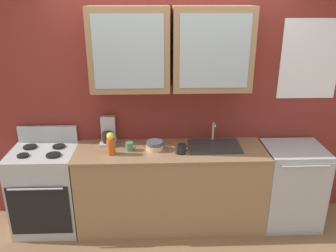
{
  "coord_description": "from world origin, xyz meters",
  "views": [
    {
      "loc": [
        -0.15,
        -3.25,
        2.41
      ],
      "look_at": [
        -0.03,
        0.0,
        1.16
      ],
      "focal_mm": 36.93,
      "sensor_mm": 36.0,
      "label": 1
    }
  ],
  "objects_px": {
    "cup_near_bowls": "(130,146)",
    "coffee_maker": "(108,134)",
    "sink_faucet": "(215,146)",
    "vase": "(111,144)",
    "stove_range": "(47,189)",
    "cup_near_sink": "(182,149)",
    "bowl_stack": "(155,145)",
    "dishwasher": "(290,185)"
  },
  "relations": [
    {
      "from": "cup_near_sink",
      "to": "vase",
      "type": "bearing_deg",
      "value": 178.91
    },
    {
      "from": "cup_near_bowls",
      "to": "dishwasher",
      "type": "distance_m",
      "value": 1.8
    },
    {
      "from": "bowl_stack",
      "to": "cup_near_sink",
      "type": "xyz_separation_m",
      "value": [
        0.27,
        -0.11,
        0.01
      ]
    },
    {
      "from": "cup_near_bowls",
      "to": "cup_near_sink",
      "type": "bearing_deg",
      "value": -10.34
    },
    {
      "from": "stove_range",
      "to": "coffee_maker",
      "type": "bearing_deg",
      "value": 16.89
    },
    {
      "from": "sink_faucet",
      "to": "bowl_stack",
      "type": "height_order",
      "value": "sink_faucet"
    },
    {
      "from": "stove_range",
      "to": "coffee_maker",
      "type": "relative_size",
      "value": 3.73
    },
    {
      "from": "bowl_stack",
      "to": "cup_near_bowls",
      "type": "relative_size",
      "value": 1.6
    },
    {
      "from": "vase",
      "to": "sink_faucet",
      "type": "bearing_deg",
      "value": 6.79
    },
    {
      "from": "sink_faucet",
      "to": "bowl_stack",
      "type": "xyz_separation_m",
      "value": [
        -0.63,
        -0.03,
        0.03
      ]
    },
    {
      "from": "cup_near_bowls",
      "to": "coffee_maker",
      "type": "xyz_separation_m",
      "value": [
        -0.24,
        0.2,
        0.06
      ]
    },
    {
      "from": "vase",
      "to": "cup_near_sink",
      "type": "relative_size",
      "value": 1.93
    },
    {
      "from": "sink_faucet",
      "to": "dishwasher",
      "type": "distance_m",
      "value": 0.97
    },
    {
      "from": "bowl_stack",
      "to": "cup_near_bowls",
      "type": "xyz_separation_m",
      "value": [
        -0.26,
        -0.01,
        0.0
      ]
    },
    {
      "from": "bowl_stack",
      "to": "cup_near_sink",
      "type": "bearing_deg",
      "value": -22.22
    },
    {
      "from": "stove_range",
      "to": "sink_faucet",
      "type": "height_order",
      "value": "sink_faucet"
    },
    {
      "from": "vase",
      "to": "coffee_maker",
      "type": "relative_size",
      "value": 0.81
    },
    {
      "from": "sink_faucet",
      "to": "vase",
      "type": "distance_m",
      "value": 1.08
    },
    {
      "from": "sink_faucet",
      "to": "vase",
      "type": "relative_size",
      "value": 2.26
    },
    {
      "from": "stove_range",
      "to": "dishwasher",
      "type": "distance_m",
      "value": 2.63
    },
    {
      "from": "cup_near_sink",
      "to": "dishwasher",
      "type": "xyz_separation_m",
      "value": [
        1.2,
        0.09,
        -0.5
      ]
    },
    {
      "from": "vase",
      "to": "cup_near_bowls",
      "type": "height_order",
      "value": "vase"
    },
    {
      "from": "coffee_maker",
      "to": "sink_faucet",
      "type": "bearing_deg",
      "value": -8.03
    },
    {
      "from": "cup_near_bowls",
      "to": "coffee_maker",
      "type": "height_order",
      "value": "coffee_maker"
    },
    {
      "from": "sink_faucet",
      "to": "cup_near_bowls",
      "type": "xyz_separation_m",
      "value": [
        -0.89,
        -0.04,
        0.03
      ]
    },
    {
      "from": "stove_range",
      "to": "vase",
      "type": "height_order",
      "value": "vase"
    },
    {
      "from": "vase",
      "to": "coffee_maker",
      "type": "height_order",
      "value": "coffee_maker"
    },
    {
      "from": "stove_range",
      "to": "sink_faucet",
      "type": "relative_size",
      "value": 2.04
    },
    {
      "from": "vase",
      "to": "cup_near_bowls",
      "type": "bearing_deg",
      "value": 25.25
    },
    {
      "from": "cup_near_bowls",
      "to": "coffee_maker",
      "type": "distance_m",
      "value": 0.32
    },
    {
      "from": "cup_near_sink",
      "to": "dishwasher",
      "type": "height_order",
      "value": "cup_near_sink"
    },
    {
      "from": "stove_range",
      "to": "cup_near_bowls",
      "type": "height_order",
      "value": "stove_range"
    },
    {
      "from": "stove_range",
      "to": "vase",
      "type": "distance_m",
      "value": 0.92
    },
    {
      "from": "bowl_stack",
      "to": "dishwasher",
      "type": "relative_size",
      "value": 0.2
    },
    {
      "from": "cup_near_bowls",
      "to": "dishwasher",
      "type": "bearing_deg",
      "value": -0.09
    },
    {
      "from": "sink_faucet",
      "to": "coffee_maker",
      "type": "relative_size",
      "value": 1.82
    },
    {
      "from": "bowl_stack",
      "to": "sink_faucet",
      "type": "bearing_deg",
      "value": 2.62
    },
    {
      "from": "vase",
      "to": "stove_range",
      "type": "bearing_deg",
      "value": 173.29
    },
    {
      "from": "vase",
      "to": "coffee_maker",
      "type": "distance_m",
      "value": 0.29
    },
    {
      "from": "cup_near_sink",
      "to": "cup_near_bowls",
      "type": "xyz_separation_m",
      "value": [
        -0.53,
        0.1,
        -0.01
      ]
    },
    {
      "from": "bowl_stack",
      "to": "coffee_maker",
      "type": "distance_m",
      "value": 0.54
    },
    {
      "from": "sink_faucet",
      "to": "cup_near_bowls",
      "type": "relative_size",
      "value": 4.66
    }
  ]
}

